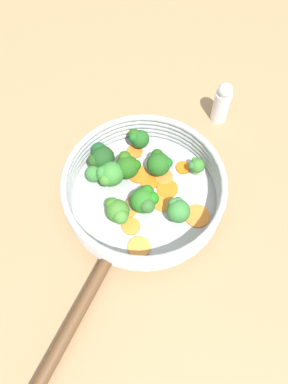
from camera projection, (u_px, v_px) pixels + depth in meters
ground_plane at (144, 198)px, 0.72m from camera, size 4.00×4.00×0.00m
skillet at (144, 197)px, 0.72m from camera, size 0.29×0.29×0.01m
skillet_rim_wall at (144, 188)px, 0.69m from camera, size 0.30×0.30×0.06m
skillet_handle at (72, 324)px, 0.60m from camera, size 0.24×0.04×0.02m
skillet_rivet_left at (94, 247)px, 0.66m from camera, size 0.01×0.01×0.01m
skillet_rivet_right at (129, 264)px, 0.65m from camera, size 0.01×0.01×0.01m
carrot_slice_0 at (163, 200)px, 0.71m from camera, size 0.04×0.04×0.00m
carrot_slice_1 at (183, 168)px, 0.74m from camera, size 0.03×0.03×0.01m
carrot_slice_2 at (138, 174)px, 0.73m from camera, size 0.04×0.04×0.00m
carrot_slice_3 at (135, 152)px, 0.76m from camera, size 0.04×0.04×0.00m
carrot_slice_4 at (139, 247)px, 0.66m from camera, size 0.05×0.05×0.01m
carrot_slice_5 at (167, 189)px, 0.72m from camera, size 0.04×0.04×0.00m
carrot_slice_6 at (128, 168)px, 0.74m from camera, size 0.05×0.05×0.01m
carrot_slice_7 at (132, 227)px, 0.68m from camera, size 0.05×0.05×0.00m
carrot_slice_8 at (151, 183)px, 0.73m from camera, size 0.05×0.05×0.00m
carrot_slice_9 at (128, 210)px, 0.70m from camera, size 0.05×0.05×0.00m
carrot_slice_10 at (164, 177)px, 0.73m from camera, size 0.04×0.04×0.01m
carrot_slice_11 at (197, 216)px, 0.69m from camera, size 0.06×0.06×0.00m
broccoli_floret_0 at (117, 211)px, 0.67m from camera, size 0.05×0.05×0.05m
broccoli_floret_1 at (197, 166)px, 0.71m from camera, size 0.03×0.03×0.04m
broccoli_floret_2 at (159, 163)px, 0.71m from camera, size 0.05×0.05×0.05m
broccoli_floret_3 at (101, 157)px, 0.72m from camera, size 0.05×0.05×0.06m
broccoli_floret_4 at (178, 210)px, 0.67m from camera, size 0.05×0.04×0.05m
broccoli_floret_5 at (145, 200)px, 0.67m from camera, size 0.05×0.05×0.05m
broccoli_floret_6 at (128, 166)px, 0.70m from camera, size 0.05×0.05×0.06m
broccoli_floret_7 at (138, 138)px, 0.74m from camera, size 0.04×0.04×0.05m
broccoli_floret_8 at (109, 175)px, 0.69m from camera, size 0.05×0.05×0.06m
broccoli_floret_9 at (95, 173)px, 0.71m from camera, size 0.03×0.04×0.04m
mushroom_piece_0 at (132, 203)px, 0.70m from camera, size 0.04×0.03×0.01m
salt_shaker at (222, 103)px, 0.77m from camera, size 0.03×0.03×0.10m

